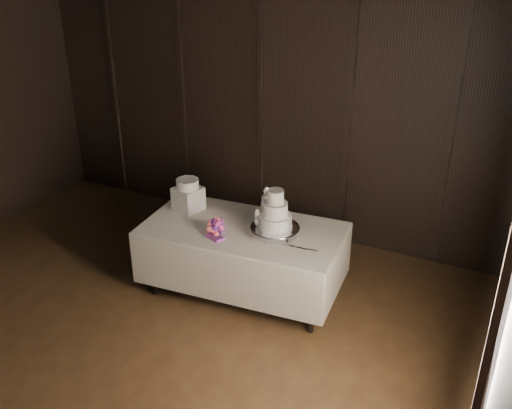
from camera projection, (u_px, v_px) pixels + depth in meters
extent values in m
cube|color=black|center=(70.00, 400.00, 4.65)|extent=(6.04, 7.04, 0.04)
cube|color=black|center=(262.00, 109.00, 6.81)|extent=(6.04, 0.04, 3.04)
cube|color=black|center=(497.00, 374.00, 2.76)|extent=(0.04, 7.04, 3.04)
cube|color=black|center=(505.00, 285.00, 3.09)|extent=(0.06, 1.16, 1.56)
cube|color=silver|center=(243.00, 228.00, 5.68)|extent=(2.06, 1.20, 0.01)
cube|color=white|center=(243.00, 262.00, 5.85)|extent=(1.90, 1.07, 0.71)
cylinder|color=silver|center=(275.00, 231.00, 5.52)|extent=(0.51, 0.51, 0.09)
cylinder|color=white|center=(275.00, 221.00, 5.47)|extent=(0.32, 0.32, 0.13)
cylinder|color=white|center=(275.00, 209.00, 5.41)|extent=(0.24, 0.24, 0.13)
cylinder|color=white|center=(275.00, 197.00, 5.36)|extent=(0.16, 0.16, 0.13)
cube|color=white|center=(188.00, 199.00, 6.00)|extent=(0.32, 0.32, 0.25)
cylinder|color=white|center=(187.00, 184.00, 5.92)|extent=(0.25, 0.25, 0.09)
cube|color=silver|center=(294.00, 247.00, 5.32)|extent=(0.37, 0.04, 0.01)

